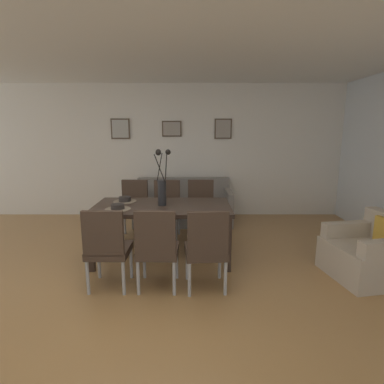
% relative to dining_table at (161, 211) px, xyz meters
% --- Properties ---
extents(ground_plane, '(9.00, 9.00, 0.00)m').
position_rel_dining_table_xyz_m(ground_plane, '(-0.24, -1.01, -0.66)').
color(ground_plane, '#A87A47').
extents(back_wall_panel, '(9.00, 0.10, 2.60)m').
position_rel_dining_table_xyz_m(back_wall_panel, '(-0.24, 2.24, 0.64)').
color(back_wall_panel, white).
rests_on(back_wall_panel, ground).
extents(ceiling_panel, '(9.00, 7.20, 0.08)m').
position_rel_dining_table_xyz_m(ceiling_panel, '(-0.24, -0.61, 1.98)').
color(ceiling_panel, white).
extents(dining_table, '(1.80, 0.95, 0.74)m').
position_rel_dining_table_xyz_m(dining_table, '(0.00, 0.00, 0.00)').
color(dining_table, '#33261E').
rests_on(dining_table, ground).
extents(dining_chair_near_left, '(0.45, 0.45, 0.92)m').
position_rel_dining_table_xyz_m(dining_chair_near_left, '(-0.51, -0.85, -0.15)').
color(dining_chair_near_left, '#3D2D23').
rests_on(dining_chair_near_left, ground).
extents(dining_chair_near_right, '(0.46, 0.46, 0.92)m').
position_rel_dining_table_xyz_m(dining_chair_near_right, '(-0.55, 0.87, -0.15)').
color(dining_chair_near_right, '#3D2D23').
rests_on(dining_chair_near_right, ground).
extents(dining_chair_far_left, '(0.45, 0.45, 0.92)m').
position_rel_dining_table_xyz_m(dining_chair_far_left, '(0.02, -0.86, -0.15)').
color(dining_chair_far_left, '#3D2D23').
rests_on(dining_chair_far_left, ground).
extents(dining_chair_far_right, '(0.47, 0.47, 0.92)m').
position_rel_dining_table_xyz_m(dining_chair_far_right, '(-0.02, 0.86, -0.15)').
color(dining_chair_far_right, '#3D2D23').
rests_on(dining_chair_far_right, ground).
extents(dining_chair_mid_left, '(0.47, 0.47, 0.92)m').
position_rel_dining_table_xyz_m(dining_chair_mid_left, '(0.55, -0.88, -0.15)').
color(dining_chair_mid_left, '#3D2D23').
rests_on(dining_chair_mid_left, ground).
extents(dining_chair_mid_right, '(0.44, 0.44, 0.92)m').
position_rel_dining_table_xyz_m(dining_chair_mid_right, '(0.54, 0.88, -0.15)').
color(dining_chair_mid_right, '#3D2D23').
rests_on(dining_chair_mid_right, ground).
extents(centerpiece_vase, '(0.21, 0.23, 0.73)m').
position_rel_dining_table_xyz_m(centerpiece_vase, '(0.00, 0.00, 0.36)').
color(centerpiece_vase, '#232326').
rests_on(centerpiece_vase, dining_table).
extents(placemat_near_left, '(0.32, 0.32, 0.01)m').
position_rel_dining_table_xyz_m(placemat_near_left, '(-0.54, -0.21, 0.08)').
color(placemat_near_left, '#7F705B').
rests_on(placemat_near_left, dining_table).
extents(bowl_near_left, '(0.17, 0.17, 0.07)m').
position_rel_dining_table_xyz_m(bowl_near_left, '(-0.54, -0.21, 0.12)').
color(bowl_near_left, '#2D2826').
rests_on(bowl_near_left, dining_table).
extents(placemat_near_right, '(0.32, 0.32, 0.01)m').
position_rel_dining_table_xyz_m(placemat_near_right, '(-0.54, 0.21, 0.08)').
color(placemat_near_right, '#7F705B').
rests_on(placemat_near_right, dining_table).
extents(bowl_near_right, '(0.17, 0.17, 0.07)m').
position_rel_dining_table_xyz_m(bowl_near_right, '(-0.54, 0.21, 0.12)').
color(bowl_near_right, '#2D2826').
rests_on(bowl_near_right, dining_table).
extents(sofa, '(1.79, 0.84, 0.80)m').
position_rel_dining_table_xyz_m(sofa, '(0.23, 1.69, -0.38)').
color(sofa, gray).
rests_on(sofa, ground).
extents(armchair, '(0.93, 0.93, 0.75)m').
position_rel_dining_table_xyz_m(armchair, '(2.50, -0.56, -0.38)').
color(armchair, '#B7A893').
rests_on(armchair, ground).
extents(framed_picture_left, '(0.37, 0.03, 0.39)m').
position_rel_dining_table_xyz_m(framed_picture_left, '(-1.00, 2.17, 1.08)').
color(framed_picture_left, '#473828').
extents(framed_picture_center, '(0.38, 0.03, 0.30)m').
position_rel_dining_table_xyz_m(framed_picture_center, '(0.00, 2.17, 1.08)').
color(framed_picture_center, '#473828').
extents(framed_picture_right, '(0.33, 0.03, 0.39)m').
position_rel_dining_table_xyz_m(framed_picture_right, '(1.00, 2.17, 1.08)').
color(framed_picture_right, '#473828').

